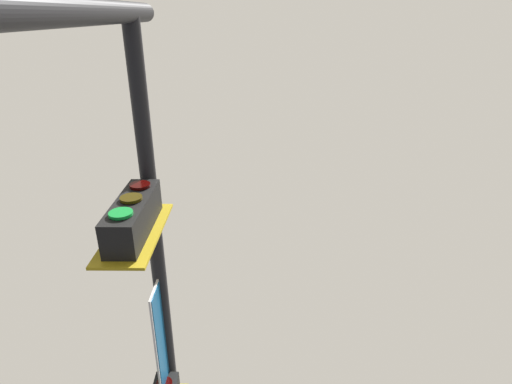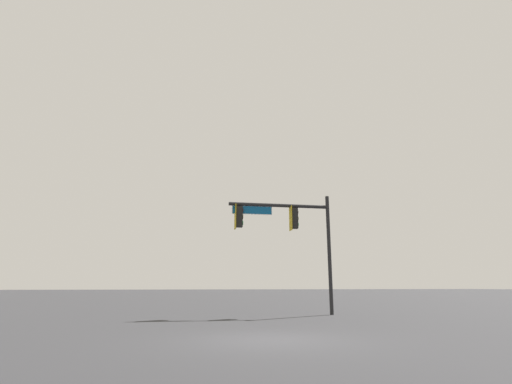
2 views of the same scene
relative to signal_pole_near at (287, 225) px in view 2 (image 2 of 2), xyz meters
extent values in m
plane|color=#2D2D30|center=(3.96, 8.77, -4.57)|extent=(400.00, 400.00, 0.00)
cylinder|color=black|center=(-2.24, 0.25, -1.46)|extent=(0.19, 0.19, 6.20)
cylinder|color=black|center=(0.43, -0.05, 1.04)|extent=(5.37, 0.78, 0.18)
cube|color=gold|center=(-0.18, 0.02, 0.37)|extent=(0.09, 0.52, 1.30)
cube|color=black|center=(-0.37, 0.04, 0.37)|extent=(0.39, 0.36, 1.10)
cylinder|color=black|center=(-0.37, 0.04, 0.98)|extent=(0.04, 0.04, 0.12)
cylinder|color=#340503|center=(-0.57, 0.06, 0.70)|extent=(0.05, 0.22, 0.22)
cylinder|color=#392D05|center=(-0.57, 0.06, 0.37)|extent=(0.05, 0.22, 0.22)
cylinder|color=green|center=(-0.57, 0.06, 0.04)|extent=(0.05, 0.22, 0.22)
cube|color=gold|center=(2.76, -0.31, 0.37)|extent=(0.09, 0.52, 1.30)
cube|color=black|center=(2.57, -0.29, 0.37)|extent=(0.39, 0.36, 1.10)
cylinder|color=black|center=(2.57, -0.29, 0.98)|extent=(0.04, 0.04, 0.12)
cylinder|color=#340503|center=(2.37, -0.26, 0.70)|extent=(0.05, 0.22, 0.22)
cylinder|color=#392D05|center=(2.37, -0.26, 0.37)|extent=(0.05, 0.22, 0.22)
cylinder|color=green|center=(2.37, -0.26, 0.04)|extent=(0.05, 0.22, 0.22)
cube|color=#0A4C7F|center=(1.88, -0.21, 0.74)|extent=(2.06, 0.27, 0.40)
cube|color=white|center=(1.88, -0.21, 0.74)|extent=(2.12, 0.26, 0.46)
camera|label=1|loc=(-2.38, -0.97, -3.21)|focal=28.00mm
camera|label=2|loc=(7.53, 19.53, -3.16)|focal=28.00mm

